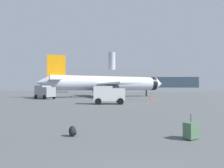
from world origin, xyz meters
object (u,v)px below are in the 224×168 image
(cargo_van, at_px, (109,94))
(safety_cone_near, at_px, (97,95))
(service_truck, at_px, (45,91))
(traveller_backpack, at_px, (73,131))
(safety_cone_mid, at_px, (151,98))
(safety_cone_outer, at_px, (148,95))
(safety_cone_far, at_px, (71,96))
(rolling_suitcase, at_px, (191,130))
(airplane_at_gate, at_px, (107,83))

(cargo_van, xyz_separation_m, safety_cone_near, (-4.35, 28.50, -1.09))
(service_truck, bearing_deg, traveller_backpack, -67.78)
(safety_cone_mid, height_order, traveller_backpack, safety_cone_mid)
(service_truck, xyz_separation_m, traveller_backpack, (13.25, -32.43, -1.37))
(safety_cone_near, bearing_deg, traveller_backpack, -85.99)
(safety_cone_outer, bearing_deg, safety_cone_near, 165.00)
(service_truck, height_order, safety_cone_near, service_truck)
(safety_cone_far, distance_m, safety_cone_outer, 20.60)
(rolling_suitcase, xyz_separation_m, traveller_backpack, (-5.32, 0.43, -0.16))
(cargo_van, distance_m, safety_cone_near, 28.85)
(airplane_at_gate, bearing_deg, cargo_van, -86.99)
(cargo_van, relative_size, rolling_suitcase, 4.11)
(safety_cone_near, xyz_separation_m, safety_cone_outer, (14.33, -3.84, 0.02))
(service_truck, distance_m, rolling_suitcase, 37.76)
(rolling_suitcase, relative_size, traveller_backpack, 2.29)
(safety_cone_outer, bearing_deg, safety_cone_far, -170.65)
(safety_cone_near, bearing_deg, service_truck, -123.79)
(rolling_suitcase, bearing_deg, safety_cone_far, 109.87)
(safety_cone_near, xyz_separation_m, rolling_suitcase, (8.64, -47.70, 0.03))
(service_truck, height_order, cargo_van, service_truck)
(safety_cone_outer, bearing_deg, rolling_suitcase, -97.39)
(airplane_at_gate, height_order, cargo_van, airplane_at_gate)
(airplane_at_gate, height_order, safety_cone_far, airplane_at_gate)
(cargo_van, height_order, rolling_suitcase, cargo_van)
(airplane_at_gate, xyz_separation_m, safety_cone_outer, (11.25, 0.33, -3.28))
(safety_cone_outer, relative_size, traveller_backpack, 1.60)
(safety_cone_far, xyz_separation_m, rolling_suitcase, (14.64, -40.51, 0.10))
(cargo_van, xyz_separation_m, rolling_suitcase, (4.28, -19.20, -1.06))
(cargo_van, relative_size, safety_cone_near, 6.25)
(safety_cone_far, bearing_deg, cargo_van, -64.08)
(airplane_at_gate, distance_m, traveller_backpack, 43.24)
(traveller_backpack, bearing_deg, cargo_van, 86.83)
(safety_cone_far, bearing_deg, safety_cone_outer, 9.35)
(service_truck, relative_size, safety_cone_far, 8.56)
(cargo_van, bearing_deg, airplane_at_gate, 93.01)
(cargo_van, bearing_deg, traveller_backpack, -93.17)
(airplane_at_gate, bearing_deg, safety_cone_far, -161.62)
(cargo_van, bearing_deg, safety_cone_far, 115.92)
(service_truck, bearing_deg, safety_cone_far, 62.83)
(airplane_at_gate, xyz_separation_m, safety_cone_near, (-3.08, 4.17, -3.30))
(airplane_at_gate, xyz_separation_m, traveller_backpack, (0.24, -43.10, -3.42))
(safety_cone_mid, height_order, safety_cone_far, safety_cone_mid)
(safety_cone_near, relative_size, traveller_backpack, 1.51)
(cargo_van, bearing_deg, safety_cone_outer, 67.99)
(airplane_at_gate, relative_size, safety_cone_near, 47.38)
(safety_cone_mid, xyz_separation_m, safety_cone_far, (-18.65, 8.97, -0.05))
(cargo_van, bearing_deg, rolling_suitcase, -77.43)
(safety_cone_near, distance_m, safety_cone_outer, 14.83)
(cargo_van, relative_size, safety_cone_far, 7.55)
(service_truck, height_order, safety_cone_mid, service_truck)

